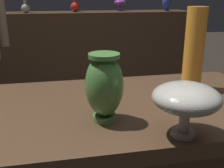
{
  "coord_description": "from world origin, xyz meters",
  "views": [
    {
      "loc": [
        -0.2,
        -0.9,
        1.19
      ],
      "look_at": [
        -0.04,
        -0.06,
        0.9
      ],
      "focal_mm": 43.31,
      "sensor_mm": 36.0,
      "label": 1
    }
  ],
  "objects_px": {
    "vase_centerpiece": "(104,86)",
    "shelf_vase_left": "(25,7)",
    "shelf_vase_far_right": "(167,2)",
    "shelf_vase_center": "(75,6)",
    "vase_tall_behind": "(194,51)",
    "shelf_vase_right": "(120,3)",
    "vase_left_accent": "(186,99)"
  },
  "relations": [
    {
      "from": "shelf_vase_right",
      "to": "shelf_vase_left",
      "type": "xyz_separation_m",
      "value": [
        -1.04,
        -0.13,
        -0.03
      ]
    },
    {
      "from": "vase_tall_behind",
      "to": "shelf_vase_right",
      "type": "xyz_separation_m",
      "value": [
        0.18,
        2.16,
        0.12
      ]
    },
    {
      "from": "vase_left_accent",
      "to": "shelf_vase_center",
      "type": "bearing_deg",
      "value": 93.0
    },
    {
      "from": "shelf_vase_right",
      "to": "shelf_vase_center",
      "type": "relative_size",
      "value": 0.67
    },
    {
      "from": "shelf_vase_center",
      "to": "shelf_vase_right",
      "type": "bearing_deg",
      "value": 4.24
    },
    {
      "from": "vase_centerpiece",
      "to": "shelf_vase_far_right",
      "type": "xyz_separation_m",
      "value": [
        1.11,
        2.27,
        0.17
      ]
    },
    {
      "from": "shelf_vase_right",
      "to": "shelf_vase_far_right",
      "type": "distance_m",
      "value": 0.53
    },
    {
      "from": "vase_centerpiece",
      "to": "vase_tall_behind",
      "type": "distance_m",
      "value": 0.48
    },
    {
      "from": "vase_tall_behind",
      "to": "shelf_vase_left",
      "type": "relative_size",
      "value": 1.83
    },
    {
      "from": "shelf_vase_right",
      "to": "shelf_vase_far_right",
      "type": "xyz_separation_m",
      "value": [
        0.52,
        -0.12,
        0.01
      ]
    },
    {
      "from": "vase_left_accent",
      "to": "shelf_vase_far_right",
      "type": "xyz_separation_m",
      "value": [
        0.91,
        2.41,
        0.18
      ]
    },
    {
      "from": "vase_centerpiece",
      "to": "vase_tall_behind",
      "type": "bearing_deg",
      "value": 29.32
    },
    {
      "from": "vase_tall_behind",
      "to": "shelf_vase_center",
      "type": "height_order",
      "value": "shelf_vase_center"
    },
    {
      "from": "vase_centerpiece",
      "to": "shelf_vase_left",
      "type": "bearing_deg",
      "value": 101.18
    },
    {
      "from": "vase_centerpiece",
      "to": "shelf_vase_far_right",
      "type": "bearing_deg",
      "value": 63.86
    },
    {
      "from": "shelf_vase_right",
      "to": "shelf_vase_center",
      "type": "height_order",
      "value": "shelf_vase_center"
    },
    {
      "from": "vase_centerpiece",
      "to": "shelf_vase_center",
      "type": "height_order",
      "value": "shelf_vase_center"
    },
    {
      "from": "vase_centerpiece",
      "to": "shelf_vase_left",
      "type": "xyz_separation_m",
      "value": [
        -0.45,
        2.26,
        0.13
      ]
    },
    {
      "from": "shelf_vase_left",
      "to": "shelf_vase_far_right",
      "type": "bearing_deg",
      "value": 0.2
    },
    {
      "from": "shelf_vase_center",
      "to": "shelf_vase_left",
      "type": "xyz_separation_m",
      "value": [
        -0.52,
        -0.09,
        -0.01
      ]
    },
    {
      "from": "vase_tall_behind",
      "to": "shelf_vase_center",
      "type": "xyz_separation_m",
      "value": [
        -0.34,
        2.12,
        0.09
      ]
    },
    {
      "from": "vase_left_accent",
      "to": "shelf_vase_center",
      "type": "distance_m",
      "value": 2.5
    },
    {
      "from": "vase_tall_behind",
      "to": "shelf_vase_right",
      "type": "relative_size",
      "value": 2.44
    },
    {
      "from": "shelf_vase_left",
      "to": "vase_tall_behind",
      "type": "bearing_deg",
      "value": -67.02
    },
    {
      "from": "shelf_vase_left",
      "to": "shelf_vase_far_right",
      "type": "height_order",
      "value": "shelf_vase_left"
    },
    {
      "from": "shelf_vase_right",
      "to": "shelf_vase_left",
      "type": "relative_size",
      "value": 0.75
    },
    {
      "from": "vase_left_accent",
      "to": "shelf_vase_left",
      "type": "bearing_deg",
      "value": 105.15
    },
    {
      "from": "vase_tall_behind",
      "to": "vase_left_accent",
      "type": "relative_size",
      "value": 1.79
    },
    {
      "from": "vase_tall_behind",
      "to": "shelf_vase_center",
      "type": "bearing_deg",
      "value": 99.13
    },
    {
      "from": "vase_centerpiece",
      "to": "shelf_vase_center",
      "type": "xyz_separation_m",
      "value": [
        0.07,
        2.35,
        0.14
      ]
    },
    {
      "from": "shelf_vase_right",
      "to": "shelf_vase_left",
      "type": "distance_m",
      "value": 1.05
    },
    {
      "from": "vase_centerpiece",
      "to": "shelf_vase_left",
      "type": "relative_size",
      "value": 1.18
    }
  ]
}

